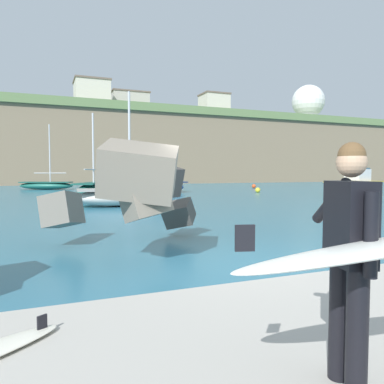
# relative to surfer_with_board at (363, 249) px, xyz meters

# --- Properties ---
(ground_plane) EXTENTS (400.00, 400.00, 0.00)m
(ground_plane) POSITION_rel_surfer_with_board_xyz_m (1.46, 4.45, -1.28)
(ground_plane) COLOR #2D6B84
(breakwater_jetty) EXTENTS (31.92, 6.21, 2.89)m
(breakwater_jetty) POSITION_rel_surfer_with_board_xyz_m (3.81, 5.21, -0.22)
(breakwater_jetty) COLOR #3D3A38
(breakwater_jetty) RESTS_ON ground
(surfer_with_board) EXTENTS (2.11, 1.40, 1.78)m
(surfer_with_board) POSITION_rel_surfer_with_board_xyz_m (0.00, 0.00, 0.00)
(surfer_with_board) COLOR black
(surfer_with_board) RESTS_ON walkway_path
(boat_near_left) EXTENTS (5.10, 2.26, 5.98)m
(boat_near_left) POSITION_rel_surfer_with_board_xyz_m (1.78, 17.34, -0.76)
(boat_near_left) COLOR beige
(boat_near_left) RESTS_ON ground
(boat_near_right) EXTENTS (3.32, 5.05, 1.96)m
(boat_near_right) POSITION_rel_surfer_with_board_xyz_m (8.17, 30.07, -0.63)
(boat_near_right) COLOR navy
(boat_near_right) RESTS_ON ground
(boat_mid_left) EXTENTS (5.67, 3.53, 6.60)m
(boat_mid_left) POSITION_rel_surfer_with_board_xyz_m (-1.88, 38.41, -0.82)
(boat_mid_left) COLOR #1E6656
(boat_mid_left) RESTS_ON ground
(boat_mid_centre) EXTENTS (3.95, 5.97, 5.80)m
(boat_mid_centre) POSITION_rel_surfer_with_board_xyz_m (1.28, 24.40, -0.69)
(boat_mid_centre) COLOR #1E6656
(boat_mid_centre) RESTS_ON ground
(boat_mid_right) EXTENTS (6.31, 3.59, 2.13)m
(boat_mid_right) POSITION_rel_surfer_with_board_xyz_m (20.95, 20.45, -0.57)
(boat_mid_right) COLOR #EAC64C
(boat_mid_right) RESTS_ON ground
(mooring_buoy_inner) EXTENTS (0.44, 0.44, 0.44)m
(mooring_buoy_inner) POSITION_rel_surfer_with_board_xyz_m (15.09, 25.46, -1.06)
(mooring_buoy_inner) COLOR yellow
(mooring_buoy_inner) RESTS_ON ground
(mooring_buoy_middle) EXTENTS (0.44, 0.44, 0.44)m
(mooring_buoy_middle) POSITION_rel_surfer_with_board_xyz_m (19.32, 33.02, -1.06)
(mooring_buoy_middle) COLOR #E54C1E
(mooring_buoy_middle) RESTS_ON ground
(headland_bluff) EXTENTS (102.57, 45.62, 11.86)m
(headland_bluff) POSITION_rel_surfer_with_board_xyz_m (23.56, 73.16, 4.67)
(headland_bluff) COLOR #847056
(headland_bluff) RESTS_ON ground
(radar_dome) EXTENTS (7.44, 7.44, 9.87)m
(radar_dome) POSITION_rel_surfer_with_board_xyz_m (54.76, 67.60, 16.10)
(radar_dome) COLOR silver
(radar_dome) RESTS_ON headland_bluff
(station_building_west) EXTENTS (5.42, 6.56, 6.02)m
(station_building_west) POSITION_rel_surfer_with_board_xyz_m (14.60, 73.64, 13.61)
(station_building_west) COLOR silver
(station_building_west) RESTS_ON headland_bluff
(station_building_central) EXTENTS (7.56, 5.66, 6.03)m
(station_building_central) POSITION_rel_surfer_with_board_xyz_m (14.26, 73.00, 13.61)
(station_building_central) COLOR #B2ADA3
(station_building_central) RESTS_ON headland_bluff
(station_building_east) EXTENTS (5.32, 4.84, 5.50)m
(station_building_east) POSITION_rel_surfer_with_board_xyz_m (29.79, 65.49, 13.35)
(station_building_east) COLOR beige
(station_building_east) RESTS_ON headland_bluff
(station_building_annex) EXTENTS (6.21, 6.12, 6.29)m
(station_building_annex) POSITION_rel_surfer_with_board_xyz_m (6.14, 66.77, 13.74)
(station_building_annex) COLOR beige
(station_building_annex) RESTS_ON headland_bluff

